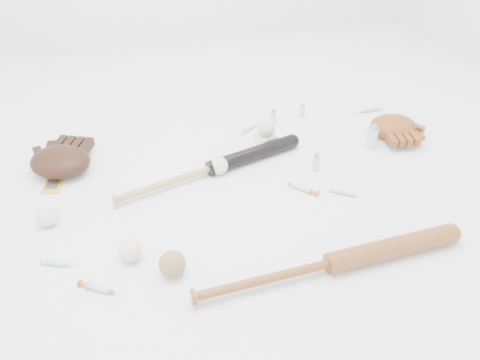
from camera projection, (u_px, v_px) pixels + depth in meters
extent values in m
plane|color=white|center=(249.00, 188.00, 1.72)|extent=(3.00, 3.00, 0.00)
cube|color=gold|center=(52.00, 186.00, 1.73)|extent=(0.08, 0.10, 0.00)
cube|color=white|center=(266.00, 139.00, 1.95)|extent=(0.09, 0.09, 0.04)
sphere|color=silver|center=(266.00, 127.00, 1.92)|extent=(0.07, 0.07, 0.07)
sphere|color=silver|center=(47.00, 215.00, 1.55)|extent=(0.08, 0.08, 0.08)
sphere|color=silver|center=(219.00, 166.00, 1.78)|extent=(0.07, 0.07, 0.07)
sphere|color=silver|center=(130.00, 251.00, 1.42)|extent=(0.07, 0.07, 0.07)
sphere|color=olive|center=(172.00, 264.00, 1.37)|extent=(0.08, 0.08, 0.08)
cylinder|color=silver|center=(273.00, 117.00, 2.08)|extent=(0.03, 0.03, 0.07)
cylinder|color=silver|center=(302.00, 110.00, 2.13)|extent=(0.02, 0.02, 0.06)
cylinder|color=silver|center=(316.00, 162.00, 1.79)|extent=(0.03, 0.03, 0.07)
cylinder|color=silver|center=(372.00, 137.00, 1.91)|extent=(0.04, 0.04, 0.11)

